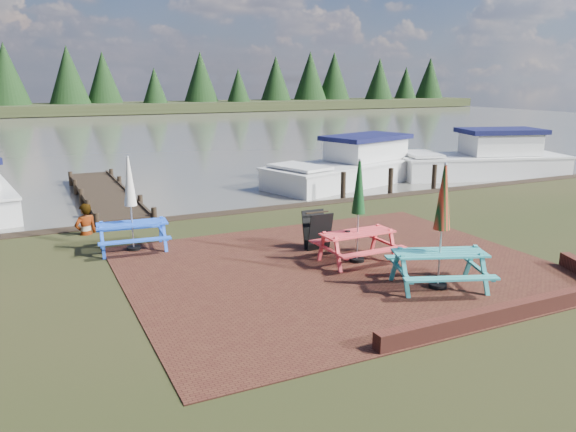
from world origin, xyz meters
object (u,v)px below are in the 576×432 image
at_px(picnic_table_red, 358,227).
at_px(boat_far, 484,162).
at_px(picnic_table_teal, 440,246).
at_px(person, 84,204).
at_px(picnic_table_blue, 132,218).
at_px(jetty, 105,193).
at_px(chalkboard, 317,230).
at_px(boat_near, 354,168).

bearing_deg(picnic_table_red, boat_far, 33.30).
relative_size(picnic_table_teal, person, 1.49).
bearing_deg(picnic_table_teal, picnic_table_blue, 154.56).
height_order(jetty, person, person).
bearing_deg(chalkboard, person, 143.82).
bearing_deg(person, picnic_table_blue, 94.48).
bearing_deg(picnic_table_blue, jetty, 92.99).
relative_size(picnic_table_teal, boat_far, 0.31).
height_order(picnic_table_blue, boat_near, picnic_table_blue).
xyz_separation_m(picnic_table_blue, boat_far, (16.20, 5.16, -0.30)).
xyz_separation_m(picnic_table_red, picnic_table_blue, (-4.37, 3.09, -0.02)).
relative_size(picnic_table_red, boat_near, 0.28).
height_order(chalkboard, jetty, chalkboard).
relative_size(picnic_table_blue, person, 1.37).
distance_m(picnic_table_red, boat_far, 14.42).
distance_m(boat_near, person, 11.93).
xyz_separation_m(picnic_table_teal, chalkboard, (-0.92, 3.30, -0.38)).
bearing_deg(chalkboard, jetty, 115.01).
bearing_deg(boat_far, person, 117.05).
bearing_deg(boat_far, chalkboard, 136.55).
bearing_deg(chalkboard, picnic_table_teal, -72.04).
relative_size(boat_near, boat_far, 1.06).
xyz_separation_m(picnic_table_red, person, (-5.24, 5.09, 0.02)).
bearing_deg(jetty, picnic_table_red, -67.97).
distance_m(jetty, boat_near, 9.95).
relative_size(picnic_table_blue, chalkboard, 2.40).
relative_size(picnic_table_blue, boat_near, 0.27).
bearing_deg(person, boat_near, -177.53).
height_order(picnic_table_blue, boat_far, picnic_table_blue).
height_order(boat_near, boat_far, boat_far).
height_order(picnic_table_teal, boat_near, picnic_table_teal).
bearing_deg(chalkboard, picnic_table_blue, 157.21).
bearing_deg(picnic_table_teal, boat_near, 86.28).
bearing_deg(jetty, picnic_table_blue, -92.46).
bearing_deg(picnic_table_teal, jetty, 131.79).
bearing_deg(picnic_table_red, picnic_table_blue, 143.14).
bearing_deg(jetty, boat_far, -6.52).
relative_size(picnic_table_teal, picnic_table_red, 1.06).
bearing_deg(picnic_table_teal, boat_far, 63.43).
bearing_deg(chalkboard, boat_near, 55.27).
xyz_separation_m(picnic_table_blue, person, (-0.87, 2.00, 0.03)).
bearing_deg(picnic_table_red, boat_near, 56.66).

